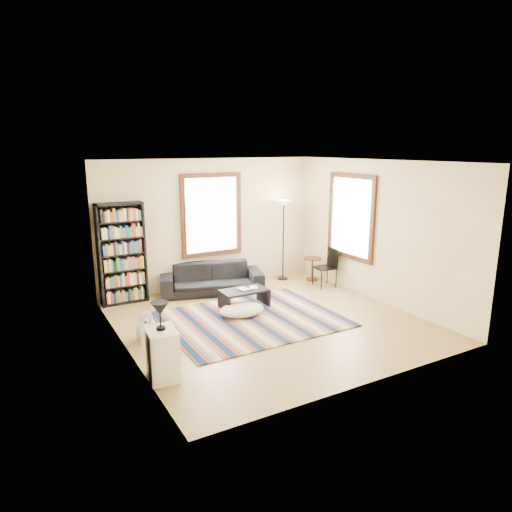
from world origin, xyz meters
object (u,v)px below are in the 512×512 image
floor_cushion (242,310)px  floor_lamp (283,240)px  sofa (212,278)px  bookshelf (122,254)px  side_table (312,269)px  folding_chair (325,268)px  white_cabinet (162,354)px  dog (146,324)px  coffee_table (244,299)px

floor_cushion → floor_lamp: floor_lamp is taller
sofa → bookshelf: bearing=-171.9°
side_table → folding_chair: bearing=-95.4°
bookshelf → folding_chair: bearing=-14.9°
side_table → white_cabinet: (-4.50, -2.79, 0.08)m
sofa → floor_lamp: (1.86, 0.10, 0.62)m
sofa → dog: 2.60m
bookshelf → dog: (-0.14, -2.02, -0.72)m
dog → sofa: bearing=59.4°
floor_cushion → folding_chair: bearing=15.9°
floor_lamp → bookshelf: bearing=177.3°
coffee_table → dog: size_ratio=1.62×
sofa → bookshelf: size_ratio=1.07×
floor_lamp → white_cabinet: floor_lamp is taller
sofa → side_table: (2.41, -0.30, -0.04)m
sofa → floor_cushion: 1.54m
sofa → coffee_table: size_ratio=2.38×
sofa → dog: (-1.92, -1.75, -0.04)m
folding_chair → white_cabinet: folding_chair is taller
bookshelf → side_table: bearing=-7.8°
folding_chair → bookshelf: bearing=170.3°
bookshelf → floor_cushion: size_ratio=2.33×
coffee_table → side_table: 2.42m
sofa → floor_cushion: bearing=-75.8°
coffee_table → side_table: (2.25, 0.87, 0.09)m
folding_chair → dog: size_ratio=1.55×
dog → floor_cushion: bearing=24.2°
folding_chair → white_cabinet: size_ratio=1.23×
coffee_table → floor_cushion: 0.42m
bookshelf → side_table: bookshelf is taller
side_table → sofa: bearing=172.8°
sofa → white_cabinet: white_cabinet is taller
coffee_table → floor_lamp: (1.70, 1.28, 0.75)m
dog → floor_lamp: bearing=43.1°
sofa → floor_cushion: size_ratio=2.50×
side_table → white_cabinet: white_cabinet is taller
sofa → folding_chair: size_ratio=2.49×
bookshelf → dog: bookshelf is taller
dog → side_table: bearing=35.5°
white_cabinet → bookshelf: bearing=91.2°
coffee_table → floor_lamp: floor_lamp is taller
floor_lamp → coffee_table: bearing=-143.1°
bookshelf → folding_chair: size_ratio=2.33×
coffee_table → folding_chair: (2.20, 0.34, 0.25)m
folding_chair → floor_lamp: bearing=123.6°
coffee_table → floor_cushion: size_ratio=1.05×
floor_cushion → dog: dog is taller
coffee_table → folding_chair: size_ratio=1.05×
coffee_table → sofa: bearing=97.9°
floor_cushion → folding_chair: size_ratio=1.00×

